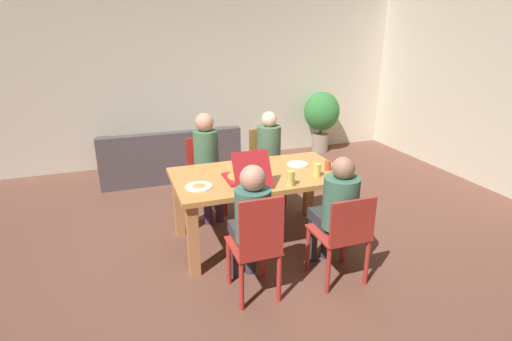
{
  "coord_description": "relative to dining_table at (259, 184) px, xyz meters",
  "views": [
    {
      "loc": [
        -1.34,
        -3.67,
        2.23
      ],
      "look_at": [
        0.0,
        0.1,
        0.78
      ],
      "focal_mm": 28.21,
      "sensor_mm": 36.0,
      "label": 1
    }
  ],
  "objects": [
    {
      "name": "chair_2",
      "position": [
        -0.36,
        -0.94,
        -0.13
      ],
      "size": [
        0.39,
        0.44,
        0.98
      ],
      "color": "red",
      "rests_on": "ground"
    },
    {
      "name": "chair_3",
      "position": [
        0.44,
        0.94,
        -0.15
      ],
      "size": [
        0.41,
        0.42,
        0.97
      ],
      "color": "olive",
      "rests_on": "ground"
    },
    {
      "name": "plate_1",
      "position": [
        -0.67,
        -0.16,
        0.13
      ],
      "size": [
        0.26,
        0.26,
        0.03
      ],
      "color": "white",
      "rests_on": "dining_table"
    },
    {
      "name": "drinking_glass_0",
      "position": [
        0.72,
        -0.14,
        0.17
      ],
      "size": [
        0.06,
        0.06,
        0.1
      ],
      "primitive_type": "cylinder",
      "color": "#BA4527",
      "rests_on": "dining_table"
    },
    {
      "name": "person_0",
      "position": [
        0.44,
        -0.82,
        0.03
      ],
      "size": [
        0.32,
        0.54,
        1.18
      ],
      "color": "#313036",
      "rests_on": "ground"
    },
    {
      "name": "side_wall_right",
      "position": [
        3.67,
        0.93,
        0.73
      ],
      "size": [
        0.12,
        5.26,
        2.78
      ],
      "primitive_type": "cube",
      "color": "beige",
      "rests_on": "ground"
    },
    {
      "name": "back_wall",
      "position": [
        0.0,
        3.09,
        0.73
      ],
      "size": [
        7.34,
        0.12,
        2.78
      ],
      "primitive_type": "cube",
      "color": "beige",
      "rests_on": "ground"
    },
    {
      "name": "person_2",
      "position": [
        -0.36,
        -0.79,
        0.04
      ],
      "size": [
        0.3,
        0.5,
        1.19
      ],
      "color": "#3C343E",
      "rests_on": "ground"
    },
    {
      "name": "person_1",
      "position": [
        -0.36,
        0.83,
        0.08
      ],
      "size": [
        0.29,
        0.51,
        1.26
      ],
      "color": "#422B4E",
      "rests_on": "ground"
    },
    {
      "name": "pizza_box_0",
      "position": [
        -0.2,
        -0.14,
        0.17
      ],
      "size": [
        0.36,
        0.54,
        0.35
      ],
      "color": "#AE1D22",
      "rests_on": "dining_table"
    },
    {
      "name": "couch",
      "position": [
        -0.62,
        2.35,
        -0.38
      ],
      "size": [
        2.07,
        0.85,
        0.77
      ],
      "color": "#4F4649",
      "rests_on": "ground"
    },
    {
      "name": "drinking_glass_3",
      "position": [
        0.52,
        -0.27,
        0.19
      ],
      "size": [
        0.08,
        0.08,
        0.14
      ],
      "primitive_type": "cylinder",
      "color": "#E3CB5B",
      "rests_on": "dining_table"
    },
    {
      "name": "plate_0",
      "position": [
        0.49,
        0.12,
        0.12
      ],
      "size": [
        0.23,
        0.23,
        0.01
      ],
      "color": "white",
      "rests_on": "dining_table"
    },
    {
      "name": "chair_1",
      "position": [
        -0.36,
        0.98,
        -0.15
      ],
      "size": [
        0.42,
        0.42,
        0.92
      ],
      "color": "red",
      "rests_on": "ground"
    },
    {
      "name": "ground_plane",
      "position": [
        0.0,
        0.0,
        -0.66
      ],
      "size": [
        20.0,
        20.0,
        0.0
      ],
      "primitive_type": "plane",
      "color": "brown"
    },
    {
      "name": "chair_0",
      "position": [
        0.44,
        -0.97,
        -0.17
      ],
      "size": [
        0.45,
        0.45,
        0.87
      ],
      "color": "#AD3027",
      "rests_on": "ground"
    },
    {
      "name": "dining_table",
      "position": [
        0.0,
        0.0,
        0.0
      ],
      "size": [
        1.78,
        1.0,
        0.78
      ],
      "color": "#C98542",
      "rests_on": "ground"
    },
    {
      "name": "drinking_glass_1",
      "position": [
        0.17,
        -0.41,
        0.19
      ],
      "size": [
        0.08,
        0.08,
        0.15
      ],
      "primitive_type": "cylinder",
      "color": "#DBCB67",
      "rests_on": "dining_table"
    },
    {
      "name": "drinking_glass_2",
      "position": [
        0.03,
        0.35,
        0.18
      ],
      "size": [
        0.07,
        0.07,
        0.11
      ],
      "primitive_type": "cylinder",
      "color": "#BF532E",
      "rests_on": "dining_table"
    },
    {
      "name": "person_3",
      "position": [
        0.44,
        0.8,
        0.06
      ],
      "size": [
        0.3,
        0.47,
        1.23
      ],
      "color": "#35333F",
      "rests_on": "ground"
    },
    {
      "name": "potted_plant",
      "position": [
        2.2,
        2.73,
        0.04
      ],
      "size": [
        0.64,
        0.64,
        1.1
      ],
      "color": "gray",
      "rests_on": "ground"
    }
  ]
}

